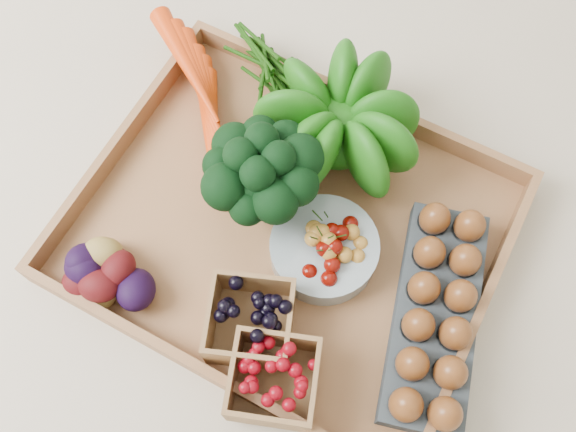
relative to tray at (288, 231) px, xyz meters
The scene contains 10 objects.
ground 0.01m from the tray, ahead, with size 4.00×4.00×0.00m, color beige.
tray is the anchor object (origin of this frame).
carrots 0.21m from the tray, 151.11° to the left, with size 0.22×0.16×0.05m, color #E23B0A, non-canonical shape.
lettuce 0.17m from the tray, 89.81° to the left, with size 0.16×0.16×0.16m, color #195D0E.
broccoli 0.08m from the tray, 161.30° to the left, with size 0.15×0.15×0.12m, color black, non-canonical shape.
cherry_bowl 0.07m from the tray, ahead, with size 0.14×0.14×0.04m, color #8C9EA5.
egg_carton 0.23m from the tray, ahead, with size 0.10×0.29×0.03m, color #373F46.
potatoes 0.25m from the tray, 135.31° to the right, with size 0.14×0.14×0.08m, color #3C090B, non-canonical shape.
punnet_blackberry 0.15m from the tray, 80.61° to the right, with size 0.10×0.10×0.07m, color black.
punnet_raspberry 0.21m from the tray, 66.60° to the right, with size 0.10×0.10×0.07m, color maroon.
Camera 1 is at (0.15, -0.29, 0.83)m, focal length 40.00 mm.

